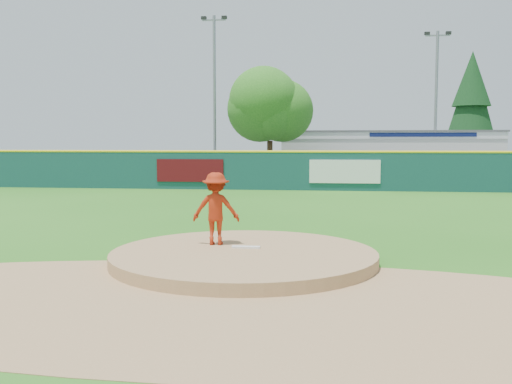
# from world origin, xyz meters

# --- Properties ---
(ground) EXTENTS (120.00, 120.00, 0.00)m
(ground) POSITION_xyz_m (0.00, 0.00, 0.00)
(ground) COLOR #286B19
(ground) RESTS_ON ground
(pitchers_mound) EXTENTS (5.50, 5.50, 0.50)m
(pitchers_mound) POSITION_xyz_m (0.00, 0.00, 0.00)
(pitchers_mound) COLOR #9E774C
(pitchers_mound) RESTS_ON ground
(pitching_rubber) EXTENTS (0.60, 0.15, 0.04)m
(pitching_rubber) POSITION_xyz_m (0.00, 0.30, 0.27)
(pitching_rubber) COLOR white
(pitching_rubber) RESTS_ON pitchers_mound
(infield_dirt_arc) EXTENTS (15.40, 15.40, 0.01)m
(infield_dirt_arc) POSITION_xyz_m (0.00, -3.00, 0.01)
(infield_dirt_arc) COLOR #9E774C
(infield_dirt_arc) RESTS_ON ground
(parking_lot) EXTENTS (44.00, 16.00, 0.02)m
(parking_lot) POSITION_xyz_m (0.00, 27.00, 0.01)
(parking_lot) COLOR #38383A
(parking_lot) RESTS_ON ground
(pitcher) EXTENTS (1.06, 0.66, 1.59)m
(pitcher) POSITION_xyz_m (-0.72, 0.66, 1.04)
(pitcher) COLOR #9F240D
(pitcher) RESTS_ON pitchers_mound
(van) EXTENTS (4.96, 3.56, 1.25)m
(van) POSITION_xyz_m (-4.23, 20.83, 0.65)
(van) COLOR white
(van) RESTS_ON parking_lot
(pool_building_grp) EXTENTS (15.20, 8.20, 3.31)m
(pool_building_grp) POSITION_xyz_m (6.00, 31.99, 1.66)
(pool_building_grp) COLOR silver
(pool_building_grp) RESTS_ON ground
(fence_banners) EXTENTS (11.71, 0.04, 1.20)m
(fence_banners) POSITION_xyz_m (-1.48, 17.92, 1.00)
(fence_banners) COLOR #560C11
(fence_banners) RESTS_ON ground
(playground_slide) EXTENTS (1.05, 2.95, 1.63)m
(playground_slide) POSITION_xyz_m (-16.09, 22.35, 0.83)
(playground_slide) COLOR #1B2AE9
(playground_slide) RESTS_ON ground
(outfield_fence) EXTENTS (40.00, 0.14, 2.07)m
(outfield_fence) POSITION_xyz_m (0.00, 18.00, 1.09)
(outfield_fence) COLOR #144140
(outfield_fence) RESTS_ON ground
(deciduous_tree) EXTENTS (5.60, 5.60, 7.36)m
(deciduous_tree) POSITION_xyz_m (-2.00, 25.00, 4.55)
(deciduous_tree) COLOR #382314
(deciduous_tree) RESTS_ON ground
(conifer_tree) EXTENTS (4.40, 4.40, 9.50)m
(conifer_tree) POSITION_xyz_m (13.00, 36.00, 5.54)
(conifer_tree) COLOR #382314
(conifer_tree) RESTS_ON ground
(light_pole_left) EXTENTS (1.75, 0.25, 11.00)m
(light_pole_left) POSITION_xyz_m (-6.00, 27.00, 6.05)
(light_pole_left) COLOR gray
(light_pole_left) RESTS_ON ground
(light_pole_right) EXTENTS (1.75, 0.25, 10.00)m
(light_pole_right) POSITION_xyz_m (9.00, 29.00, 5.54)
(light_pole_right) COLOR gray
(light_pole_right) RESTS_ON ground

